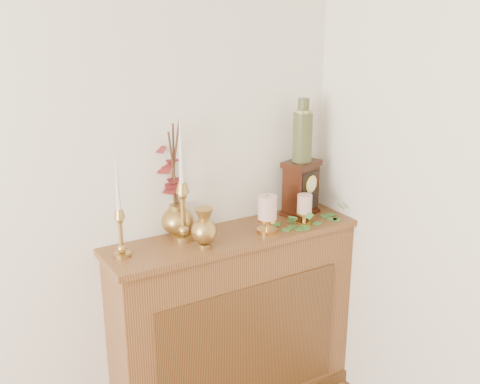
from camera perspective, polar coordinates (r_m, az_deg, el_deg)
console_shelf at (r=2.83m, az=-0.48°, el=-13.46°), size 1.24×0.34×0.93m
candlestick_left at (r=2.36m, az=-12.08°, el=-3.32°), size 0.07×0.07×0.43m
candlestick_center at (r=2.48m, az=-5.84°, el=-1.01°), size 0.09×0.09×0.55m
bud_vase at (r=2.42m, az=-3.66°, el=-3.73°), size 0.11×0.11×0.18m
ginger_jar at (r=2.55m, az=-7.13°, el=1.01°), size 0.22×0.24×0.55m
pillar_candle_left at (r=2.58m, az=2.79°, el=-2.06°), size 0.10×0.10×0.19m
pillar_candle_right at (r=2.71m, az=6.57°, el=-1.57°), size 0.08×0.08×0.15m
ivy_garland at (r=2.72m, az=7.14°, el=-3.07°), size 0.37×0.17×0.07m
mantel_clock at (r=2.82m, az=6.23°, el=0.37°), size 0.21×0.18×0.28m
ceramic_vase at (r=2.75m, az=6.38°, el=5.93°), size 0.10×0.10×0.31m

